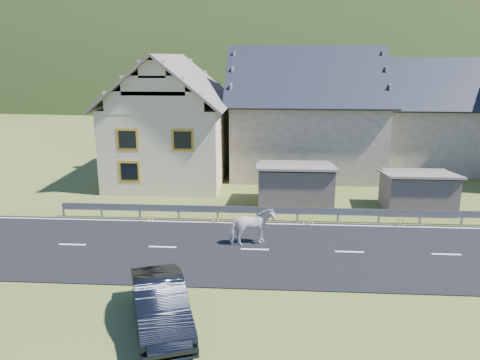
{
  "coord_description": "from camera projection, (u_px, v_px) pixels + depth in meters",
  "views": [
    {
      "loc": [
        -3.43,
        -18.54,
        8.05
      ],
      "look_at": [
        -4.82,
        2.86,
        2.34
      ],
      "focal_mm": 35.0,
      "sensor_mm": 36.0,
      "label": 1
    }
  ],
  "objects": [
    {
      "name": "horse",
      "position": [
        252.0,
        227.0,
        20.3
      ],
      "size": [
        1.48,
        2.12,
        1.63
      ],
      "primitive_type": "imported",
      "rotation": [
        0.0,
        0.0,
        1.91
      ],
      "color": "silver",
      "rests_on": "road"
    },
    {
      "name": "guardrail",
      "position": [
        338.0,
        212.0,
        23.14
      ],
      "size": [
        28.1,
        0.09,
        0.75
      ],
      "color": "#93969B",
      "rests_on": "ground"
    },
    {
      "name": "shed_right",
      "position": [
        418.0,
        192.0,
        24.98
      ],
      "size": [
        3.8,
        2.9,
        2.2
      ],
      "primitive_type": "cube",
      "color": "#6A5C52",
      "rests_on": "ground"
    },
    {
      "name": "conifer_patch",
      "position": [
        82.0,
        63.0,
        127.7
      ],
      "size": [
        76.0,
        50.0,
        28.0
      ],
      "primitive_type": "ellipsoid",
      "color": "black",
      "rests_on": "ground"
    },
    {
      "name": "mountain",
      "position": [
        290.0,
        124.0,
        198.13
      ],
      "size": [
        440.0,
        280.0,
        260.0
      ],
      "primitive_type": "ellipsoid",
      "color": "#2C3D18",
      "rests_on": "ground"
    },
    {
      "name": "ground",
      "position": [
        349.0,
        253.0,
        19.73
      ],
      "size": [
        160.0,
        160.0,
        0.0
      ],
      "primitive_type": "plane",
      "color": "#3D511E",
      "rests_on": "ground"
    },
    {
      "name": "lane_markings",
      "position": [
        349.0,
        252.0,
        19.72
      ],
      "size": [
        60.0,
        6.6,
        0.01
      ],
      "primitive_type": "cube",
      "color": "silver",
      "rests_on": "road"
    },
    {
      "name": "house_stone_b",
      "position": [
        439.0,
        109.0,
        34.47
      ],
      "size": [
        9.8,
        8.8,
        8.1
      ],
      "color": "tan",
      "rests_on": "ground"
    },
    {
      "name": "house_cream",
      "position": [
        171.0,
        114.0,
        30.81
      ],
      "size": [
        7.8,
        9.8,
        8.3
      ],
      "color": "beige",
      "rests_on": "ground"
    },
    {
      "name": "house_stone_a",
      "position": [
        305.0,
        106.0,
        33.06
      ],
      "size": [
        10.8,
        9.8,
        8.9
      ],
      "color": "tan",
      "rests_on": "ground"
    },
    {
      "name": "car",
      "position": [
        161.0,
        305.0,
        14.2
      ],
      "size": [
        2.93,
        4.67,
        1.45
      ],
      "primitive_type": "imported",
      "rotation": [
        0.0,
        0.0,
        0.34
      ],
      "color": "black",
      "rests_on": "ground"
    },
    {
      "name": "road",
      "position": [
        349.0,
        252.0,
        19.73
      ],
      "size": [
        60.0,
        7.0,
        0.04
      ],
      "primitive_type": "cube",
      "color": "black",
      "rests_on": "ground"
    },
    {
      "name": "shed_left",
      "position": [
        295.0,
        186.0,
        25.84
      ],
      "size": [
        4.3,
        3.3,
        2.4
      ],
      "primitive_type": "cube",
      "color": "#6A5C52",
      "rests_on": "ground"
    }
  ]
}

